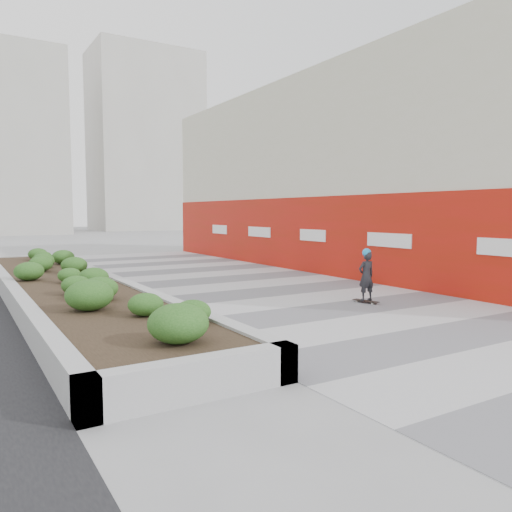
# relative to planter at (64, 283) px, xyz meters

# --- Properties ---
(ground) EXTENTS (160.00, 160.00, 0.00)m
(ground) POSITION_rel_planter_xyz_m (5.50, -7.00, -0.42)
(ground) COLOR gray
(ground) RESTS_ON ground
(walkway) EXTENTS (8.00, 36.00, 0.01)m
(walkway) POSITION_rel_planter_xyz_m (5.50, -4.00, -0.41)
(walkway) COLOR #A8A8AD
(walkway) RESTS_ON ground
(building) EXTENTS (6.04, 24.08, 8.00)m
(building) POSITION_rel_planter_xyz_m (12.48, 1.98, 3.56)
(building) COLOR beige
(building) RESTS_ON ground
(planter) EXTENTS (3.00, 18.00, 0.90)m
(planter) POSITION_rel_planter_xyz_m (0.00, 0.00, 0.00)
(planter) COLOR #9E9EA0
(planter) RESTS_ON ground
(distant_bldg_north_r) EXTENTS (14.00, 10.00, 24.00)m
(distant_bldg_north_r) POSITION_rel_planter_xyz_m (20.50, 53.00, 11.58)
(distant_bldg_north_r) COLOR #ADAAA3
(distant_bldg_north_r) RESTS_ON ground
(manhole_cover) EXTENTS (0.44, 0.44, 0.01)m
(manhole_cover) POSITION_rel_planter_xyz_m (6.00, -4.00, -0.42)
(manhole_cover) COLOR #595654
(manhole_cover) RESTS_ON ground
(skateboarder) EXTENTS (0.50, 0.75, 1.46)m
(skateboarder) POSITION_rel_planter_xyz_m (6.66, -4.92, 0.32)
(skateboarder) COLOR beige
(skateboarder) RESTS_ON ground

